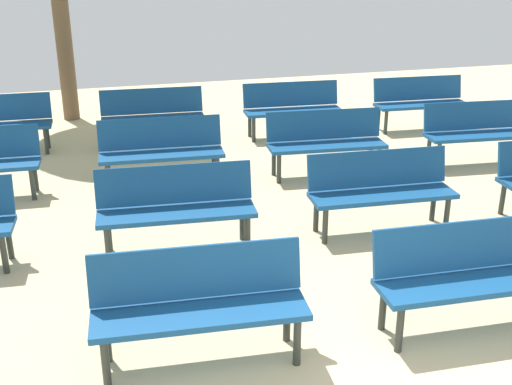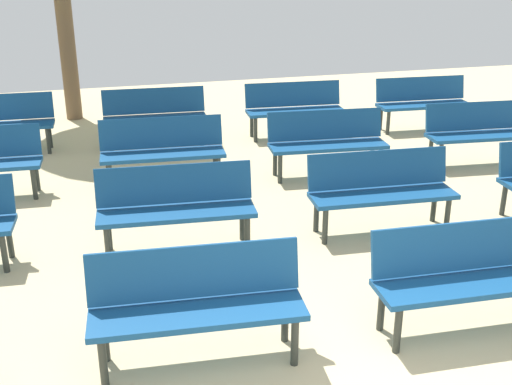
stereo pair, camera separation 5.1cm
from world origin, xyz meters
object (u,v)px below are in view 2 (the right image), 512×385
Objects in this scene: bench_r0_c1 at (197,299)px; bench_r1_c1 at (176,204)px; bench_r2_c1 at (162,148)px; bench_r3_c1 at (155,113)px; bench_r2_c2 at (327,139)px; bench_r3_c2 at (294,106)px; bench_r3_c3 at (423,100)px; bench_r0_c2 at (469,271)px; bench_r2_c3 at (481,129)px; bench_r1_c2 at (381,187)px.

bench_r1_c1 is at bearing 90.57° from bench_r0_c1.
bench_r3_c1 is at bearing 90.10° from bench_r2_c1.
bench_r0_c1 and bench_r2_c2 have the same top height.
bench_r3_c2 is 1.00× the size of bench_r3_c3.
bench_r3_c1 and bench_r3_c2 have the same top height.
bench_r0_c1 is 1.00× the size of bench_r2_c2.
bench_r3_c2 is (2.68, 5.59, 0.00)m from bench_r0_c1.
bench_r1_c1 is at bearing -89.59° from bench_r2_c1.
bench_r2_c2 is (2.21, -0.22, 0.00)m from bench_r2_c1.
bench_r0_c1 is at bearing -111.54° from bench_r3_c2.
bench_r2_c1 is 4.90m from bench_r3_c3.
bench_r3_c2 and bench_r3_c3 have the same top height.
bench_r3_c1 is 1.00× the size of bench_r3_c2.
bench_r3_c1 is at bearing 90.80° from bench_r0_c1.
bench_r1_c1 is at bearing 138.00° from bench_r0_c2.
bench_r0_c2 and bench_r1_c1 have the same top height.
bench_r1_c1 and bench_r3_c2 have the same top height.
bench_r2_c3 is 1.01× the size of bench_r3_c1.
bench_r0_c2 and bench_r3_c3 have the same top height.
bench_r2_c2 is at bearing 41.67° from bench_r1_c1.
bench_r3_c2 is 2.26m from bench_r3_c3.
bench_r1_c2 is (0.17, 1.95, 0.00)m from bench_r0_c2.
bench_r2_c1 is at bearing -140.44° from bench_r3_c2.
bench_r2_c2 is at bearing -91.67° from bench_r3_c2.
bench_r3_c1 is at bearing 140.35° from bench_r2_c2.
bench_r3_c1 is (-1.80, 5.89, 0.00)m from bench_r0_c2.
bench_r0_c1 is at bearing -128.42° from bench_r3_c3.
bench_r0_c2 is at bearing -119.57° from bench_r2_c3.
bench_r1_c2 and bench_r3_c1 have the same top height.
bench_r0_c1 is 5.95m from bench_r2_c3.
bench_r3_c3 is (4.79, 3.49, 0.00)m from bench_r1_c1.
bench_r0_c2 and bench_r3_c2 have the same top height.
bench_r2_c2 is (0.11, 1.87, 0.00)m from bench_r1_c2.
bench_r3_c2 is at bearing 89.52° from bench_r2_c2.
bench_r3_c2 is at bearing 179.33° from bench_r3_c3.
bench_r1_c2 and bench_r2_c3 have the same top height.
bench_r1_c1 is at bearing -179.31° from bench_r1_c2.
bench_r1_c1 and bench_r2_c3 have the same top height.
bench_r3_c2 is (2.27, -0.14, 0.00)m from bench_r3_c1.
bench_r1_c1 is 4.92m from bench_r2_c3.
bench_r2_c1 is at bearing -90.70° from bench_r3_c1.
bench_r3_c1 is (-4.39, 2.21, 0.00)m from bench_r2_c3.
bench_r3_c1 is (0.13, 1.86, 0.00)m from bench_r2_c1.
bench_r3_c2 is (2.54, 3.68, 0.00)m from bench_r1_c1.
bench_r3_c3 is (2.25, -0.18, 0.00)m from bench_r3_c2.
bench_r3_c2 is at bearing 141.19° from bench_r2_c3.
bench_r1_c1 is 1.00× the size of bench_r2_c3.
bench_r3_c2 is at bearing 89.43° from bench_r1_c2.
bench_r0_c1 is at bearing -118.93° from bench_r2_c2.
bench_r1_c2 is at bearing -138.82° from bench_r2_c3.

